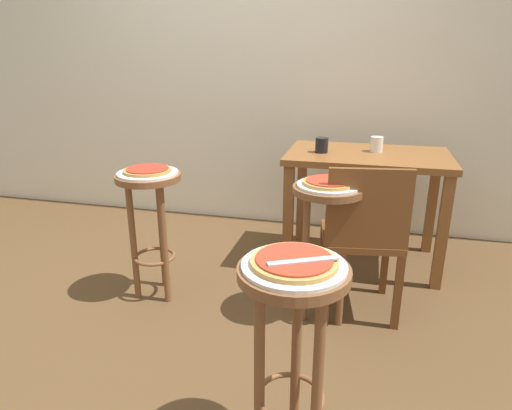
{
  "coord_description": "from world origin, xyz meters",
  "views": [
    {
      "loc": [
        0.93,
        -1.88,
        1.36
      ],
      "look_at": [
        0.43,
        0.09,
        0.66
      ],
      "focal_mm": 31.36,
      "sensor_mm": 36.0,
      "label": 1
    }
  ],
  "objects_px": {
    "serving_plate_foreground": "(294,266)",
    "serving_plate_leftside": "(329,185)",
    "cup_far_edge": "(377,144)",
    "stool_middle": "(151,210)",
    "pizza_middle": "(148,170)",
    "pizza_foreground": "(294,261)",
    "cup_near_edge": "(322,145)",
    "stool_foreground": "(292,325)",
    "condiment_shaker": "(377,144)",
    "serving_plate_middle": "(148,173)",
    "wooden_chair": "(363,235)",
    "stool_leftside": "(327,225)",
    "pizza_leftside": "(329,182)",
    "dining_table": "(367,172)",
    "pizza_server_knife": "(303,261)"
  },
  "relations": [
    {
      "from": "stool_foreground",
      "to": "stool_middle",
      "type": "height_order",
      "value": "same"
    },
    {
      "from": "serving_plate_leftside",
      "to": "serving_plate_foreground",
      "type": "bearing_deg",
      "value": -91.06
    },
    {
      "from": "stool_middle",
      "to": "condiment_shaker",
      "type": "height_order",
      "value": "condiment_shaker"
    },
    {
      "from": "condiment_shaker",
      "to": "cup_near_edge",
      "type": "bearing_deg",
      "value": -159.04
    },
    {
      "from": "pizza_foreground",
      "to": "stool_middle",
      "type": "distance_m",
      "value": 1.33
    },
    {
      "from": "serving_plate_leftside",
      "to": "cup_far_edge",
      "type": "xyz_separation_m",
      "value": [
        0.22,
        0.82,
        0.06
      ]
    },
    {
      "from": "stool_middle",
      "to": "cup_near_edge",
      "type": "height_order",
      "value": "cup_near_edge"
    },
    {
      "from": "pizza_foreground",
      "to": "stool_middle",
      "type": "relative_size",
      "value": 0.37
    },
    {
      "from": "serving_plate_leftside",
      "to": "pizza_server_knife",
      "type": "distance_m",
      "value": 0.93
    },
    {
      "from": "stool_foreground",
      "to": "pizza_server_knife",
      "type": "bearing_deg",
      "value": -33.69
    },
    {
      "from": "pizza_middle",
      "to": "stool_foreground",
      "type": "bearing_deg",
      "value": -43.24
    },
    {
      "from": "stool_middle",
      "to": "wooden_chair",
      "type": "xyz_separation_m",
      "value": [
        1.15,
        0.08,
        -0.07
      ]
    },
    {
      "from": "serving_plate_foreground",
      "to": "serving_plate_leftside",
      "type": "distance_m",
      "value": 0.91
    },
    {
      "from": "serving_plate_foreground",
      "to": "dining_table",
      "type": "xyz_separation_m",
      "value": [
        0.19,
        1.67,
        -0.12
      ]
    },
    {
      "from": "stool_leftside",
      "to": "cup_near_edge",
      "type": "distance_m",
      "value": 0.76
    },
    {
      "from": "cup_far_edge",
      "to": "serving_plate_foreground",
      "type": "bearing_deg",
      "value": -97.93
    },
    {
      "from": "stool_middle",
      "to": "serving_plate_middle",
      "type": "relative_size",
      "value": 2.25
    },
    {
      "from": "pizza_foreground",
      "to": "stool_middle",
      "type": "xyz_separation_m",
      "value": [
        -0.96,
        0.9,
        -0.23
      ]
    },
    {
      "from": "serving_plate_foreground",
      "to": "pizza_middle",
      "type": "bearing_deg",
      "value": 136.76
    },
    {
      "from": "stool_foreground",
      "to": "pizza_leftside",
      "type": "height_order",
      "value": "pizza_leftside"
    },
    {
      "from": "stool_middle",
      "to": "wooden_chair",
      "type": "bearing_deg",
      "value": 3.83
    },
    {
      "from": "cup_near_edge",
      "to": "cup_far_edge",
      "type": "height_order",
      "value": "cup_far_edge"
    },
    {
      "from": "wooden_chair",
      "to": "cup_far_edge",
      "type": "bearing_deg",
      "value": 86.86
    },
    {
      "from": "condiment_shaker",
      "to": "pizza_server_knife",
      "type": "height_order",
      "value": "condiment_shaker"
    },
    {
      "from": "pizza_foreground",
      "to": "cup_near_edge",
      "type": "bearing_deg",
      "value": 93.55
    },
    {
      "from": "pizza_middle",
      "to": "cup_far_edge",
      "type": "xyz_separation_m",
      "value": [
        1.2,
        0.82,
        0.04
      ]
    },
    {
      "from": "wooden_chair",
      "to": "stool_foreground",
      "type": "bearing_deg",
      "value": -101.52
    },
    {
      "from": "pizza_leftside",
      "to": "wooden_chair",
      "type": "distance_m",
      "value": 0.35
    },
    {
      "from": "serving_plate_leftside",
      "to": "dining_table",
      "type": "distance_m",
      "value": 0.79
    },
    {
      "from": "condiment_shaker",
      "to": "wooden_chair",
      "type": "distance_m",
      "value": 0.84
    },
    {
      "from": "serving_plate_leftside",
      "to": "cup_far_edge",
      "type": "relative_size",
      "value": 3.24
    },
    {
      "from": "serving_plate_foreground",
      "to": "serving_plate_leftside",
      "type": "xyz_separation_m",
      "value": [
        0.02,
        0.91,
        0.0
      ]
    },
    {
      "from": "stool_leftside",
      "to": "pizza_leftside",
      "type": "xyz_separation_m",
      "value": [
        0.0,
        -0.0,
        0.23
      ]
    },
    {
      "from": "pizza_foreground",
      "to": "stool_leftside",
      "type": "height_order",
      "value": "pizza_foreground"
    },
    {
      "from": "cup_far_edge",
      "to": "pizza_server_knife",
      "type": "bearing_deg",
      "value": -96.87
    },
    {
      "from": "stool_foreground",
      "to": "dining_table",
      "type": "relative_size",
      "value": 0.72
    },
    {
      "from": "stool_foreground",
      "to": "condiment_shaker",
      "type": "xyz_separation_m",
      "value": [
        0.25,
        1.74,
        0.26
      ]
    },
    {
      "from": "pizza_middle",
      "to": "stool_leftside",
      "type": "height_order",
      "value": "pizza_middle"
    },
    {
      "from": "stool_foreground",
      "to": "serving_plate_foreground",
      "type": "height_order",
      "value": "serving_plate_foreground"
    },
    {
      "from": "stool_leftside",
      "to": "wooden_chair",
      "type": "bearing_deg",
      "value": 21.0
    },
    {
      "from": "cup_far_edge",
      "to": "stool_leftside",
      "type": "bearing_deg",
      "value": -105.28
    },
    {
      "from": "pizza_middle",
      "to": "wooden_chair",
      "type": "xyz_separation_m",
      "value": [
        1.15,
        0.08,
        -0.29
      ]
    },
    {
      "from": "pizza_foreground",
      "to": "pizza_server_knife",
      "type": "bearing_deg",
      "value": -33.69
    },
    {
      "from": "serving_plate_middle",
      "to": "serving_plate_leftside",
      "type": "relative_size",
      "value": 1.04
    },
    {
      "from": "stool_foreground",
      "to": "wooden_chair",
      "type": "bearing_deg",
      "value": 78.48
    },
    {
      "from": "stool_middle",
      "to": "pizza_middle",
      "type": "xyz_separation_m",
      "value": [
        0.0,
        0.0,
        0.23
      ]
    },
    {
      "from": "cup_near_edge",
      "to": "pizza_foreground",
      "type": "bearing_deg",
      "value": -86.45
    },
    {
      "from": "stool_leftside",
      "to": "pizza_leftside",
      "type": "relative_size",
      "value": 2.87
    },
    {
      "from": "pizza_middle",
      "to": "cup_far_edge",
      "type": "distance_m",
      "value": 1.45
    },
    {
      "from": "stool_leftside",
      "to": "serving_plate_leftside",
      "type": "bearing_deg",
      "value": -90.0
    }
  ]
}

